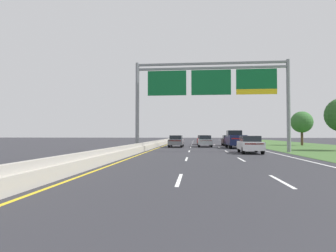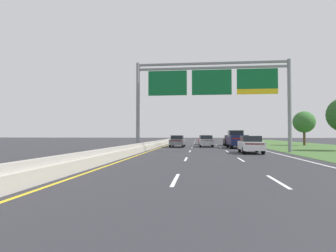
% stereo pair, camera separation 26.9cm
% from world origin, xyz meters
% --- Properties ---
extents(ground_plane, '(220.00, 220.00, 0.00)m').
position_xyz_m(ground_plane, '(0.00, 35.00, 0.00)').
color(ground_plane, '#2B2B30').
extents(lane_striping, '(11.96, 106.00, 0.01)m').
position_xyz_m(lane_striping, '(0.00, 34.54, 0.00)').
color(lane_striping, white).
rests_on(lane_striping, ground).
extents(grass_verge_right, '(14.00, 110.00, 0.02)m').
position_xyz_m(grass_verge_right, '(13.95, 35.00, 0.01)').
color(grass_verge_right, '#3D602D').
rests_on(grass_verge_right, ground).
extents(median_barrier_concrete, '(0.60, 110.00, 0.85)m').
position_xyz_m(median_barrier_concrete, '(-6.60, 35.00, 0.35)').
color(median_barrier_concrete, '#A8A399').
rests_on(median_barrier_concrete, ground).
extents(overhead_sign_gantry, '(15.06, 0.42, 8.91)m').
position_xyz_m(overhead_sign_gantry, '(0.30, 27.80, 6.36)').
color(overhead_sign_gantry, gray).
rests_on(overhead_sign_gantry, ground).
extents(pickup_truck_navy, '(2.09, 5.43, 2.20)m').
position_xyz_m(pickup_truck_navy, '(3.69, 35.83, 1.07)').
color(pickup_truck_navy, '#161E47').
rests_on(pickup_truck_navy, ground).
extents(car_silver_centre_lane_sedan, '(1.88, 4.42, 1.57)m').
position_xyz_m(car_silver_centre_lane_sedan, '(0.04, 38.80, 0.82)').
color(car_silver_centre_lane_sedan, '#B2B5BA').
rests_on(car_silver_centre_lane_sedan, ground).
extents(car_white_right_lane_sedan, '(1.93, 4.44, 1.57)m').
position_xyz_m(car_white_right_lane_sedan, '(3.70, 26.19, 0.82)').
color(car_white_right_lane_sedan, silver).
rests_on(car_white_right_lane_sedan, ground).
extents(car_grey_left_lane_sedan, '(1.91, 4.44, 1.57)m').
position_xyz_m(car_grey_left_lane_sedan, '(-3.79, 37.79, 0.82)').
color(car_grey_left_lane_sedan, slate).
rests_on(car_grey_left_lane_sedan, ground).
extents(car_red_centre_lane_sedan, '(1.90, 4.43, 1.57)m').
position_xyz_m(car_red_centre_lane_sedan, '(-0.03, 47.18, 0.82)').
color(car_red_centre_lane_sedan, maroon).
rests_on(car_red_centre_lane_sedan, ground).
extents(car_black_right_lane_sedan, '(1.87, 4.42, 1.57)m').
position_xyz_m(car_black_right_lane_sedan, '(3.67, 42.91, 0.82)').
color(car_black_right_lane_sedan, black).
rests_on(car_black_right_lane_sedan, ground).
extents(roadside_tree_far, '(3.29, 3.29, 5.26)m').
position_xyz_m(roadside_tree_far, '(15.12, 45.33, 3.59)').
color(roadside_tree_far, '#4C3823').
rests_on(roadside_tree_far, ground).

